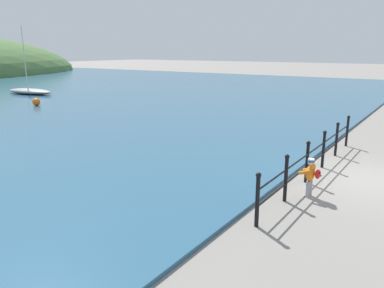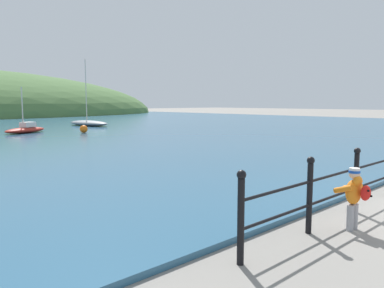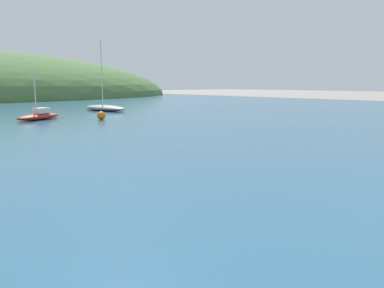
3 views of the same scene
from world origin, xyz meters
name	(u,v)px [view 1 (image 1 of 3)]	position (x,y,z in m)	size (l,w,h in m)	color
ground_plane	(370,180)	(0.00, 0.00, 0.00)	(200.00, 200.00, 0.00)	gray
iron_railing	(316,154)	(-0.40, 1.50, 0.64)	(8.40, 0.12, 1.21)	black
child_in_coat	(311,174)	(-2.24, 1.08, 0.61)	(0.40, 0.54, 1.00)	#99999E
boat_green_fishing	(30,91)	(6.81, 27.03, 0.34)	(2.17, 4.73, 5.46)	gray
mooring_buoy	(36,102)	(3.09, 20.60, 0.35)	(0.49, 0.49, 0.49)	orange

